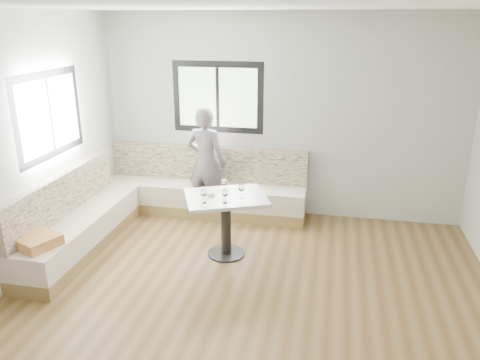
% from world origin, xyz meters
% --- Properties ---
extents(room, '(5.01, 5.01, 2.81)m').
position_xyz_m(room, '(-0.08, 0.08, 1.41)').
color(room, brown).
rests_on(room, ground).
extents(banquette, '(2.90, 2.80, 0.95)m').
position_xyz_m(banquette, '(-1.59, 1.62, 0.33)').
color(banquette, olive).
rests_on(banquette, ground).
extents(table, '(1.12, 1.02, 0.75)m').
position_xyz_m(table, '(-0.45, 1.05, 0.56)').
color(table, black).
rests_on(table, ground).
extents(person, '(0.65, 0.50, 1.59)m').
position_xyz_m(person, '(-0.99, 2.14, 0.80)').
color(person, '#5D545E').
rests_on(person, ground).
extents(olive_ramekin, '(0.09, 0.09, 0.04)m').
position_xyz_m(olive_ramekin, '(-0.63, 1.03, 0.77)').
color(olive_ramekin, white).
rests_on(olive_ramekin, table).
extents(wine_glass_a, '(0.08, 0.08, 0.17)m').
position_xyz_m(wine_glass_a, '(-0.64, 0.80, 0.87)').
color(wine_glass_a, white).
rests_on(wine_glass_a, table).
extents(wine_glass_b, '(0.08, 0.08, 0.17)m').
position_xyz_m(wine_glass_b, '(-0.41, 0.84, 0.87)').
color(wine_glass_b, white).
rests_on(wine_glass_b, table).
extents(wine_glass_c, '(0.08, 0.08, 0.17)m').
position_xyz_m(wine_glass_c, '(-0.27, 1.03, 0.87)').
color(wine_glass_c, white).
rests_on(wine_glass_c, table).
extents(wine_glass_d, '(0.08, 0.08, 0.17)m').
position_xyz_m(wine_glass_d, '(-0.50, 1.18, 0.87)').
color(wine_glass_d, white).
rests_on(wine_glass_d, table).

